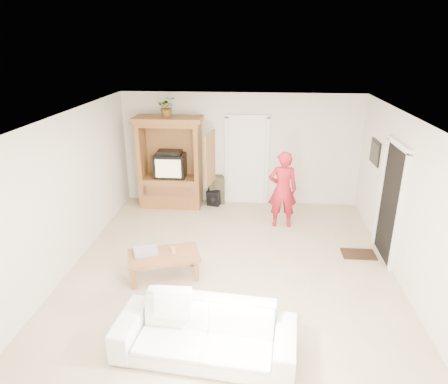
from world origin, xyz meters
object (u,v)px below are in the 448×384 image
object	(u,v)px
sofa	(205,333)
coffee_table	(164,257)
man	(283,190)
armoire	(172,168)

from	to	relation	value
sofa	coffee_table	bearing A→B (deg)	123.76
man	sofa	distance (m)	4.00
armoire	man	distance (m)	2.68
sofa	coffee_table	size ratio (longest dim) A/B	1.72
armoire	coffee_table	world-z (taller)	armoire
armoire	coffee_table	size ratio (longest dim) A/B	1.64
coffee_table	sofa	bearing A→B (deg)	-79.82
man	coffee_table	size ratio (longest dim) A/B	1.27
sofa	man	bearing A→B (deg)	79.14
armoire	sofa	xyz separation A→B (m)	(1.39, -4.75, -0.59)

